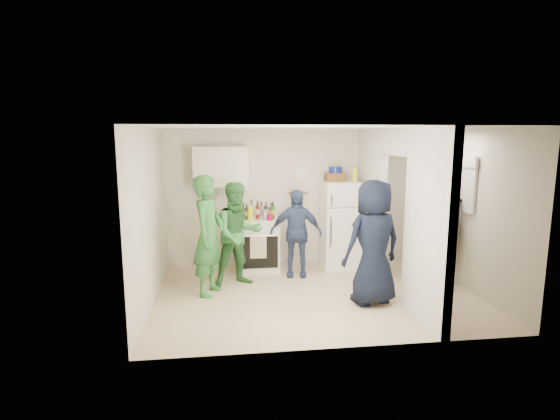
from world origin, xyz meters
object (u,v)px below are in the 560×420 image
Objects in this scene: person_navy at (373,242)px; person_nook at (440,235)px; wicker_basket at (335,177)px; yellow_cup_stack_top at (355,175)px; blue_bowl at (335,170)px; person_green_center at (238,234)px; person_denim at (296,233)px; person_green_left at (209,236)px; stove at (257,244)px; fridge at (340,225)px.

person_navy is 1.54m from person_nook.
person_nook is at bearing -36.78° from wicker_basket.
wicker_basket is 0.36m from yellow_cup_stack_top.
blue_bowl is 0.96× the size of yellow_cup_stack_top.
wicker_basket is at bearing 154.89° from yellow_cup_stack_top.
wicker_basket is 0.13m from blue_bowl.
person_green_center is 1.11× the size of person_denim.
person_green_center is at bearing -156.08° from blue_bowl.
yellow_cup_stack_top is at bearing -48.17° from person_green_left.
person_green_center reaches higher than person_denim.
person_green_left is at bearing -145.49° from person_denim.
stove is 3.76× the size of yellow_cup_stack_top.
person_navy is (2.33, -0.68, -0.01)m from person_green_left.
blue_bowl is at bearing 154.89° from yellow_cup_stack_top.
person_denim is (0.99, 0.34, -0.08)m from person_green_center.
yellow_cup_stack_top reaches higher than stove.
yellow_cup_stack_top is 2.35m from person_green_center.
person_navy is at bearing -89.84° from fridge.
person_nook is at bearing -39.52° from yellow_cup_stack_top.
fridge is 0.87m from wicker_basket.
person_green_left reaches higher than person_navy.
person_nook reaches higher than stove.
fridge is at bearing 3.28° from person_green_center.
person_denim is at bearing -33.30° from stove.
blue_bowl is 0.14× the size of person_green_center.
wicker_basket is at bearing 5.74° from person_green_center.
stove is 0.92m from person_green_center.
person_green_left reaches higher than person_denim.
person_green_center reaches higher than fridge.
person_navy reaches higher than stove.
fridge reaches higher than person_denim.
yellow_cup_stack_top is at bearing -25.11° from blue_bowl.
wicker_basket is 0.20× the size of person_navy.
blue_bowl is 0.13× the size of person_navy.
yellow_cup_stack_top is at bearing -1.28° from person_green_center.
blue_bowl is at bearing -101.46° from person_navy.
person_green_center is at bearing -61.58° from person_nook.
person_navy is at bearing -86.69° from wicker_basket.
wicker_basket reaches higher than person_denim.
person_green_center is 1.04× the size of person_nook.
person_navy reaches higher than person_green_center.
blue_bowl is 0.16× the size of person_denim.
wicker_basket is 2.60m from person_green_left.
blue_bowl reaches higher than person_nook.
yellow_cup_stack_top is at bearing -24.44° from fridge.
yellow_cup_stack_top is (0.32, -0.15, 0.05)m from wicker_basket.
person_green_left is 1.14× the size of person_nook.
person_green_center is 3.26m from person_nook.
person_navy reaches higher than fridge.
person_green_center reaches higher than stove.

